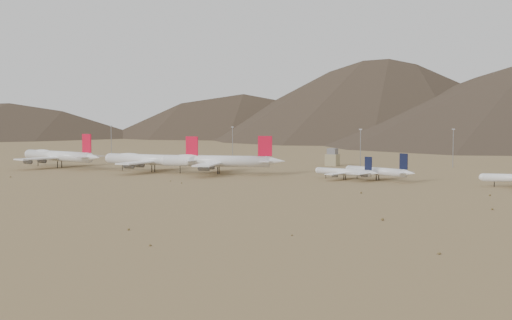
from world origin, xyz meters
The scene contains 13 objects.
ground centered at (0.00, 0.00, 0.00)m, with size 3000.00×3000.00×0.00m, color #A28053.
mountain_ridge centered at (0.00, 900.00, 150.00)m, with size 4400.00×1000.00×300.00m.
widebody_west centered at (-122.85, 20.22, 7.84)m, with size 75.99×59.35×22.75m.
widebody_centre centered at (-48.76, 22.00, 7.64)m, with size 74.61×57.31×22.15m.
widebody_east centered at (-6.12, 27.92, 7.83)m, with size 74.34×58.89×22.72m.
narrowbody_a centered at (73.41, 30.55, 4.23)m, with size 39.17×28.64×13.05m.
narrowbody_b centered at (90.49, 34.74, 4.94)m, with size 44.05×32.95×15.22m.
control_tower centered at (30.00, 120.00, 5.32)m, with size 8.00×8.00×12.00m.
mast_far_west centered at (-161.07, 120.11, 14.20)m, with size 2.00×0.60×25.70m.
mast_west centered at (-57.19, 135.42, 14.20)m, with size 2.00×0.60×25.70m.
mast_centre centered at (53.08, 111.25, 14.20)m, with size 2.00×0.60×25.70m.
mast_east centered at (105.52, 144.37, 14.20)m, with size 2.00×0.60×25.70m.
desert_scrub centered at (96.99, -83.23, 0.33)m, with size 420.47×174.75×0.89m.
Camera 1 is at (210.92, -330.71, 36.61)m, focal length 50.00 mm.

